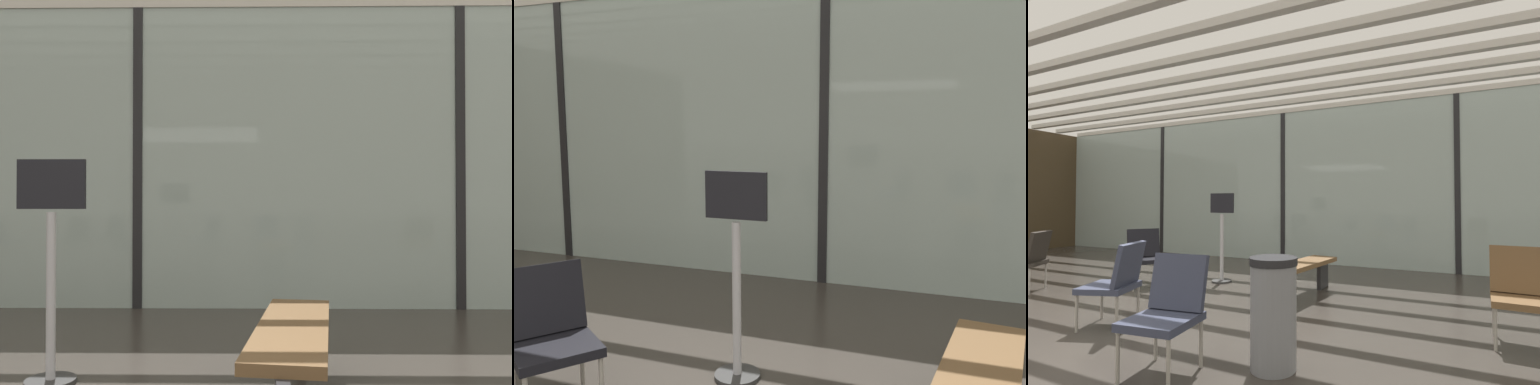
% 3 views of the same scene
% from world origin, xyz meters
% --- Properties ---
extents(ground_plane, '(60.00, 60.00, 0.00)m').
position_xyz_m(ground_plane, '(0.00, 0.00, 0.00)').
color(ground_plane, '#38332D').
extents(glass_curtain_wall, '(14.00, 0.08, 3.28)m').
position_xyz_m(glass_curtain_wall, '(0.00, 5.20, 1.64)').
color(glass_curtain_wall, '#A3B7B2').
rests_on(glass_curtain_wall, ground).
extents(window_mullion_0, '(0.10, 0.12, 3.28)m').
position_xyz_m(window_mullion_0, '(-3.50, 5.20, 1.64)').
color(window_mullion_0, black).
rests_on(window_mullion_0, ground).
extents(window_mullion_1, '(0.10, 0.12, 3.28)m').
position_xyz_m(window_mullion_1, '(0.00, 5.20, 1.64)').
color(window_mullion_1, black).
rests_on(window_mullion_1, ground).
extents(window_mullion_2, '(0.10, 0.12, 3.28)m').
position_xyz_m(window_mullion_2, '(3.50, 5.20, 1.64)').
color(window_mullion_2, black).
rests_on(window_mullion_2, ground).
extents(ceiling_slats, '(13.72, 6.72, 0.10)m').
position_xyz_m(ceiling_slats, '(0.00, 1.90, 3.33)').
color(ceiling_slats, beige).
rests_on(ceiling_slats, glass_curtain_wall).
extents(parked_airplane, '(10.75, 3.65, 3.65)m').
position_xyz_m(parked_airplane, '(0.60, 11.53, 1.83)').
color(parked_airplane, silver).
rests_on(parked_airplane, ground).
extents(lounge_chair_0, '(0.70, 0.69, 0.87)m').
position_xyz_m(lounge_chair_0, '(-0.93, 2.09, 0.49)').
color(lounge_chair_0, black).
rests_on(lounge_chair_0, ground).
extents(lounge_chair_1, '(0.70, 0.68, 0.87)m').
position_xyz_m(lounge_chair_1, '(-2.17, 1.10, 0.49)').
color(lounge_chair_1, '#28231E').
rests_on(lounge_chair_1, ground).
extents(lounge_chair_3, '(0.65, 0.63, 0.87)m').
position_xyz_m(lounge_chair_3, '(0.25, 0.57, 0.49)').
color(lounge_chair_3, '#33384C').
rests_on(lounge_chair_3, ground).
extents(lounge_chair_4, '(0.51, 0.55, 0.87)m').
position_xyz_m(lounge_chair_4, '(3.98, 1.79, 0.49)').
color(lounge_chair_4, brown).
rests_on(lounge_chair_4, ground).
extents(lounge_chair_5, '(0.54, 0.58, 0.87)m').
position_xyz_m(lounge_chair_5, '(1.44, 0.03, 0.49)').
color(lounge_chair_5, '#33384C').
rests_on(lounge_chair_5, ground).
extents(waiting_bench, '(0.59, 1.69, 0.47)m').
position_xyz_m(waiting_bench, '(1.54, 2.45, 0.36)').
color(waiting_bench, brown).
rests_on(waiting_bench, ground).
extents(trash_bin, '(0.38, 0.38, 0.86)m').
position_xyz_m(trash_bin, '(2.16, 0.38, 0.43)').
color(trash_bin, slate).
rests_on(trash_bin, ground).
extents(info_sign, '(0.44, 0.32, 1.44)m').
position_xyz_m(info_sign, '(0.01, 2.81, 0.68)').
color(info_sign, '#333333').
rests_on(info_sign, ground).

